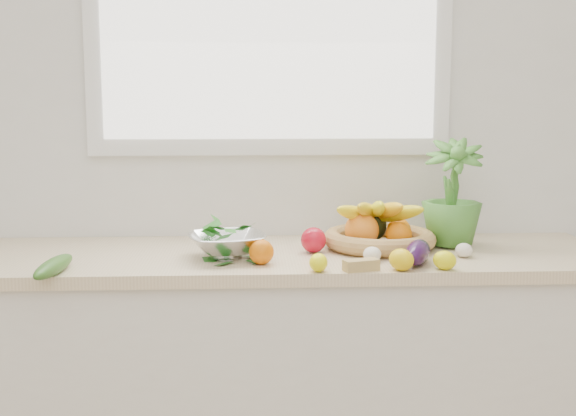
{
  "coord_description": "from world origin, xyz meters",
  "views": [
    {
      "loc": [
        -0.07,
        -0.38,
        1.4
      ],
      "look_at": [
        0.05,
        1.93,
        1.05
      ],
      "focal_mm": 45.0,
      "sensor_mm": 36.0,
      "label": 1
    }
  ],
  "objects_px": {
    "eggplant": "(418,252)",
    "colander_with_spinach": "(227,238)",
    "cucumber": "(54,266)",
    "potted_herb": "(452,192)",
    "fruit_basket": "(379,233)",
    "apple": "(313,240)"
  },
  "relations": [
    {
      "from": "eggplant",
      "to": "colander_with_spinach",
      "type": "distance_m",
      "value": 0.6
    },
    {
      "from": "cucumber",
      "to": "potted_herb",
      "type": "height_order",
      "value": "potted_herb"
    },
    {
      "from": "cucumber",
      "to": "eggplant",
      "type": "bearing_deg",
      "value": 4.12
    },
    {
      "from": "eggplant",
      "to": "fruit_basket",
      "type": "height_order",
      "value": "fruit_basket"
    },
    {
      "from": "eggplant",
      "to": "colander_with_spinach",
      "type": "xyz_separation_m",
      "value": [
        -0.58,
        0.12,
        0.03
      ]
    },
    {
      "from": "apple",
      "to": "fruit_basket",
      "type": "distance_m",
      "value": 0.23
    },
    {
      "from": "apple",
      "to": "cucumber",
      "type": "relative_size",
      "value": 0.32
    },
    {
      "from": "potted_herb",
      "to": "fruit_basket",
      "type": "xyz_separation_m",
      "value": [
        -0.25,
        -0.02,
        -0.13
      ]
    },
    {
      "from": "fruit_basket",
      "to": "eggplant",
      "type": "bearing_deg",
      "value": -72.71
    },
    {
      "from": "apple",
      "to": "cucumber",
      "type": "bearing_deg",
      "value": -160.87
    },
    {
      "from": "fruit_basket",
      "to": "cucumber",
      "type": "bearing_deg",
      "value": -161.93
    },
    {
      "from": "fruit_basket",
      "to": "colander_with_spinach",
      "type": "distance_m",
      "value": 0.52
    },
    {
      "from": "apple",
      "to": "potted_herb",
      "type": "height_order",
      "value": "potted_herb"
    },
    {
      "from": "cucumber",
      "to": "potted_herb",
      "type": "bearing_deg",
      "value": 15.42
    },
    {
      "from": "fruit_basket",
      "to": "colander_with_spinach",
      "type": "relative_size",
      "value": 1.42
    },
    {
      "from": "cucumber",
      "to": "colander_with_spinach",
      "type": "height_order",
      "value": "colander_with_spinach"
    },
    {
      "from": "eggplant",
      "to": "cucumber",
      "type": "bearing_deg",
      "value": -175.88
    },
    {
      "from": "potted_herb",
      "to": "colander_with_spinach",
      "type": "xyz_separation_m",
      "value": [
        -0.76,
        -0.15,
        -0.13
      ]
    },
    {
      "from": "colander_with_spinach",
      "to": "cucumber",
      "type": "bearing_deg",
      "value": -158.14
    },
    {
      "from": "eggplant",
      "to": "fruit_basket",
      "type": "bearing_deg",
      "value": 107.29
    },
    {
      "from": "fruit_basket",
      "to": "apple",
      "type": "bearing_deg",
      "value": -165.65
    },
    {
      "from": "cucumber",
      "to": "fruit_basket",
      "type": "relative_size",
      "value": 0.65
    }
  ]
}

